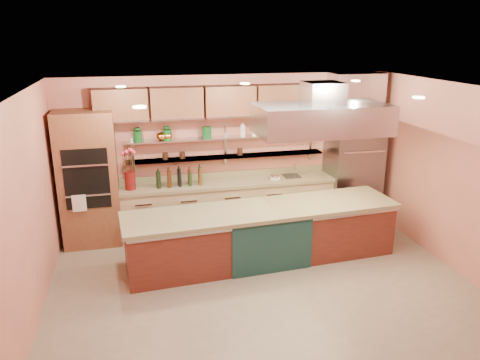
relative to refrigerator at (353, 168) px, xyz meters
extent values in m
cube|color=gray|center=(-2.35, -2.14, -1.06)|extent=(6.00, 5.00, 0.02)
cube|color=black|center=(-2.35, -2.14, 1.75)|extent=(6.00, 5.00, 0.02)
cube|color=#C9735F|center=(-2.35, 0.36, 0.35)|extent=(6.00, 0.04, 2.80)
cube|color=#C9735F|center=(-2.35, -4.64, 0.35)|extent=(6.00, 0.04, 2.80)
cube|color=#C9735F|center=(-5.35, -2.14, 0.35)|extent=(0.04, 5.00, 2.80)
cube|color=#C9735F|center=(0.65, -2.14, 0.35)|extent=(0.04, 5.00, 2.80)
cube|color=brown|center=(-4.80, 0.04, 0.10)|extent=(0.95, 0.64, 2.30)
cube|color=slate|center=(0.00, 0.00, 0.00)|extent=(0.95, 0.72, 2.10)
cube|color=tan|center=(-2.40, 0.06, -0.58)|extent=(3.84, 0.64, 0.93)
cube|color=#B1B3B9|center=(-2.40, 0.23, 0.30)|extent=(3.60, 0.26, 0.03)
cube|color=#B1B3B9|center=(-2.40, 0.23, 0.65)|extent=(3.60, 0.26, 0.03)
cube|color=brown|center=(-2.35, 0.18, 1.30)|extent=(4.60, 0.36, 0.55)
cube|color=#B1B3B9|center=(-1.23, -1.26, 1.20)|extent=(2.00, 1.00, 0.45)
cube|color=#FFE5A5|center=(-2.35, -1.94, 1.72)|extent=(4.00, 2.80, 0.02)
cube|color=#5E251B|center=(-2.13, -1.26, -0.61)|extent=(4.29, 1.20, 0.89)
cylinder|color=#600E0E|center=(-4.13, 0.01, 0.04)|extent=(0.20, 0.20, 0.32)
cube|color=black|center=(-3.29, 0.01, 0.02)|extent=(0.85, 0.27, 0.27)
cube|color=silver|center=(-1.55, 0.01, -0.07)|extent=(0.18, 0.14, 0.10)
cylinder|color=white|center=(-1.13, 0.11, -0.01)|extent=(0.04, 0.04, 0.23)
ellipsoid|color=orange|center=(-3.55, 0.23, 0.73)|extent=(0.19, 0.19, 0.14)
cylinder|color=#0F4A1A|center=(-2.76, 0.23, 0.77)|extent=(0.19, 0.19, 0.20)
camera|label=1|loc=(-4.05, -7.81, 2.44)|focal=35.00mm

